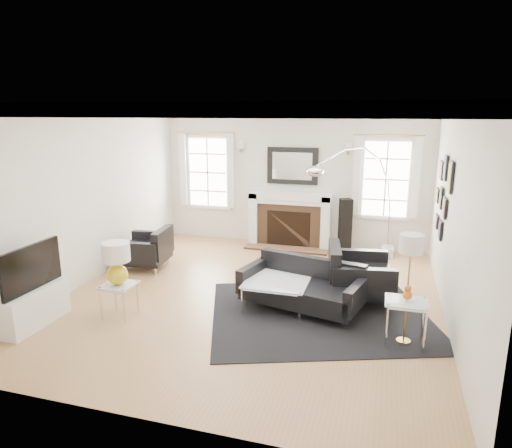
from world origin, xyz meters
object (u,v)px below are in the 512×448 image
(sofa, at_px, (303,287))
(armchair_left, at_px, (148,250))
(armchair_right, at_px, (356,276))
(gourd_lamp, at_px, (117,261))
(coffee_table, at_px, (278,282))
(arc_floor_lamp, at_px, (354,199))
(fireplace, at_px, (290,221))

(sofa, bearing_deg, armchair_left, 162.96)
(armchair_right, relative_size, gourd_lamp, 1.94)
(sofa, relative_size, armchair_left, 1.90)
(coffee_table, distance_m, arc_floor_lamp, 2.60)
(arc_floor_lamp, bearing_deg, coffee_table, -110.29)
(gourd_lamp, height_order, arc_floor_lamp, arc_floor_lamp)
(fireplace, distance_m, armchair_right, 2.92)
(sofa, relative_size, gourd_lamp, 3.16)
(coffee_table, bearing_deg, fireplace, 98.93)
(armchair_right, bearing_deg, coffee_table, -153.86)
(fireplace, bearing_deg, coffee_table, -81.07)
(armchair_right, height_order, arc_floor_lamp, arc_floor_lamp)
(coffee_table, relative_size, arc_floor_lamp, 0.40)
(fireplace, xyz_separation_m, arc_floor_lamp, (1.33, -0.69, 0.65))
(gourd_lamp, bearing_deg, armchair_left, 108.41)
(sofa, bearing_deg, gourd_lamp, -156.80)
(fireplace, relative_size, coffee_table, 1.92)
(fireplace, height_order, sofa, fireplace)
(fireplace, xyz_separation_m, armchair_left, (-2.14, -2.04, -0.21))
(gourd_lamp, bearing_deg, armchair_right, 25.97)
(coffee_table, bearing_deg, armchair_left, 159.88)
(coffee_table, bearing_deg, armchair_right, 26.14)
(coffee_table, relative_size, gourd_lamp, 1.51)
(sofa, distance_m, coffee_table, 0.37)
(sofa, distance_m, armchair_left, 3.11)
(armchair_right, xyz_separation_m, coffee_table, (-1.06, -0.52, -0.02))
(armchair_left, xyz_separation_m, armchair_right, (3.67, -0.43, 0.05))
(armchair_left, height_order, coffee_table, armchair_left)
(gourd_lamp, bearing_deg, sofa, 23.20)
(sofa, height_order, arc_floor_lamp, arc_floor_lamp)
(fireplace, distance_m, arc_floor_lamp, 1.63)
(armchair_right, bearing_deg, fireplace, 121.77)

